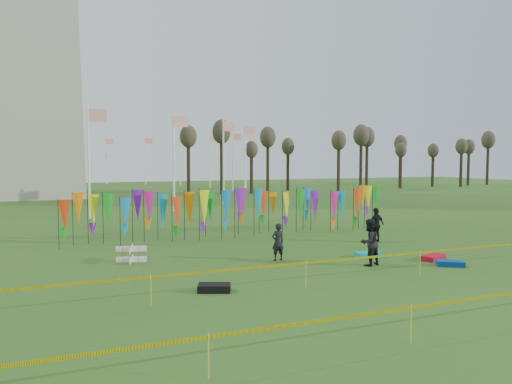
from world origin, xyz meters
name	(u,v)px	position (x,y,z in m)	size (l,w,h in m)	color
ground	(325,271)	(0.00, 0.00, 0.00)	(160.00, 160.00, 0.00)	#284A14
flagpole_ring	(3,161)	(-14.00, 48.00, 4.00)	(57.40, 56.16, 8.00)	white
banner_row	(241,207)	(0.28, 9.37, 1.62)	(18.64, 0.64, 2.50)	black
caution_tape_near	(347,260)	(-0.22, -1.83, 0.78)	(26.00, 0.02, 0.90)	#FFF005
caution_tape_far	(470,301)	(-0.22, -7.12, 0.78)	(26.00, 0.02, 0.90)	#FFF005
tree_line	(361,146)	(32.00, 44.00, 6.17)	(53.92, 1.92, 7.84)	#332819
box_kite	(131,254)	(-6.43, 4.48, 0.35)	(0.63, 0.63, 0.70)	red
person_left	(278,242)	(-0.75, 2.55, 0.78)	(0.57, 0.41, 1.55)	black
person_mid	(369,242)	(2.14, 0.23, 0.93)	(0.90, 0.56, 1.86)	black
person_right	(376,225)	(5.84, 4.78, 0.88)	(1.03, 0.58, 1.75)	black
kite_bag_turquoise	(368,255)	(3.12, 1.63, 0.11)	(1.12, 0.56, 0.22)	#0BACB1
kite_bag_blue	(450,263)	(5.02, -1.13, 0.11)	(1.03, 0.54, 0.22)	#094196
kite_bag_red	(433,257)	(5.27, 0.08, 0.11)	(1.18, 0.54, 0.22)	red
kite_bag_black	(214,288)	(-4.72, -1.11, 0.12)	(1.02, 0.59, 0.24)	black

